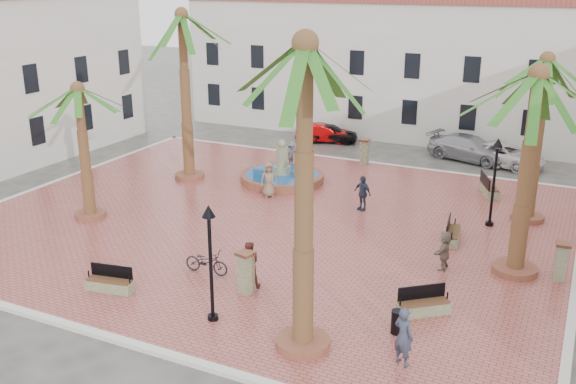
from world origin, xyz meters
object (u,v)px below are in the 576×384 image
Objects in this scene: palm_ne at (545,78)px; bench_ne at (489,189)px; pedestrian_fountain_a at (269,180)px; bench_e at (452,235)px; bench_s at (110,284)px; car_silver at (470,148)px; cyclist_a at (403,336)px; pedestrian_north at (292,155)px; fountain at (282,176)px; litter_bin at (397,322)px; car_red at (324,133)px; palm_sw at (79,105)px; bollard_n at (365,151)px; palm_nw at (182,33)px; pedestrian_fountain_b at (362,193)px; pedestrian_east at (444,250)px; car_white at (505,155)px; bench_se at (423,306)px; lamppost_e at (496,167)px; palm_s at (305,80)px; bollard_e at (561,261)px; bollard_se at (246,272)px; cyclist_b at (249,265)px; palm_e at (536,100)px; car_black at (330,133)px; bicycle_a at (207,262)px; lamppost_s at (210,243)px.

bench_ne is at bearing 127.72° from palm_ne.
bench_e is at bearing -48.80° from pedestrian_fountain_a.
car_silver reaches higher than bench_s.
cyclist_a reaches higher than pedestrian_north.
fountain is 5.87× the size of litter_bin.
car_red reaches higher than bench_e.
palm_sw is 4.14× the size of bollard_n.
bench_e is at bearing -9.89° from palm_nw.
pedestrian_east is (4.95, -4.78, -0.08)m from pedestrian_fountain_b.
litter_bin is at bearing -158.10° from car_white.
bench_se reaches higher than bench_s.
lamppost_e reaches higher than cyclist_a.
pedestrian_east reaches higher than bench_s.
palm_s reaches higher than palm_ne.
bollard_n is 0.84× the size of cyclist_a.
bollard_n is 0.41× the size of car_red.
cyclist_a is 15.23m from pedestrian_fountain_a.
lamppost_e is at bearing -133.87° from palm_ne.
bollard_se is at bearing -149.36° from bollard_e.
cyclist_b is (9.24, -9.95, -6.90)m from palm_nw.
palm_e is 1.50× the size of car_silver.
palm_nw reaches higher than palm_sw.
palm_e is 5.96m from bollard_e.
fountain is 5.85m from bollard_n.
lamppost_e reaches higher than car_black.
pedestrian_fountain_a is 0.37× the size of car_white.
bicycle_a is 0.48× the size of car_red.
bench_ne is at bearing -64.09° from cyclist_a.
bench_ne is 1.17× the size of bicycle_a.
palm_nw is 6.18× the size of bollard_e.
car_black is (4.43, 18.23, -4.70)m from palm_sw.
lamppost_e is 2.24× the size of cyclist_a.
cyclist_a is at bearing -67.66° from bollard_n.
bench_ne is at bearing 99.93° from lamppost_e.
bench_se is 23.46m from car_black.
lamppost_s reaches higher than car_white.
bench_s is 0.99× the size of cyclist_a.
bench_s is 16.46m from pedestrian_north.
pedestrian_fountain_a reaches higher than pedestrian_fountain_b.
car_red is (-1.65, 23.40, 0.20)m from bench_s.
palm_ne is 4.76× the size of pedestrian_north.
cyclist_a is at bearing -156.51° from car_white.
pedestrian_north reaches higher than car_black.
cyclist_a is (15.52, -12.23, -6.88)m from palm_nw.
palm_ne reaches higher than car_white.
bench_se is (10.37, 3.18, 0.01)m from bench_s.
cyclist_a reaches higher than pedestrian_fountain_b.
cyclist_b reaches higher than bollard_se.
lamppost_s is (-8.33, -7.87, -3.85)m from palm_e.
palm_nw is at bearing 101.50° from bench_s.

